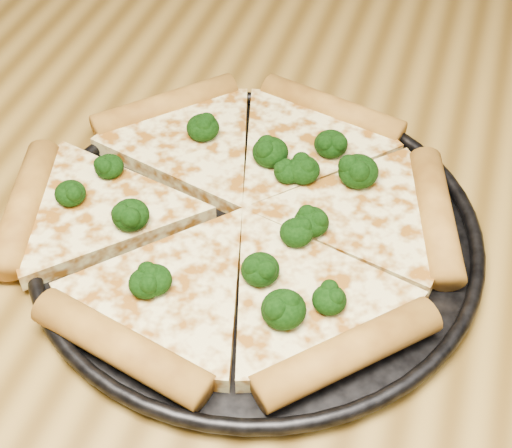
% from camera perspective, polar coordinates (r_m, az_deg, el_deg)
% --- Properties ---
extents(dining_table, '(1.20, 0.90, 0.75)m').
position_cam_1_polar(dining_table, '(0.62, 7.03, -10.15)').
color(dining_table, olive).
rests_on(dining_table, ground).
extents(pizza_pan, '(0.34, 0.34, 0.02)m').
position_cam_1_polar(pizza_pan, '(0.57, -0.00, -0.58)').
color(pizza_pan, black).
rests_on(pizza_pan, dining_table).
extents(pizza, '(0.36, 0.34, 0.03)m').
position_cam_1_polar(pizza, '(0.57, -1.38, 1.04)').
color(pizza, '#FFF09C').
rests_on(pizza, pizza_pan).
extents(broccoli_florets, '(0.24, 0.21, 0.02)m').
position_cam_1_polar(broccoli_florets, '(0.56, -0.37, 1.39)').
color(broccoli_florets, black).
rests_on(broccoli_florets, pizza).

